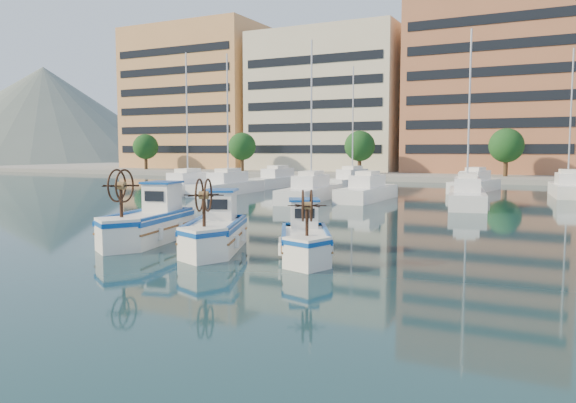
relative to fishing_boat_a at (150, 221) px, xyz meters
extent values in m
plane|color=#183C40|center=(4.23, -0.80, -0.82)|extent=(300.00, 300.00, 0.00)
cube|color=gray|center=(4.23, 66.20, -0.52)|extent=(180.00, 40.00, 0.60)
cube|color=tan|center=(-43.77, 64.20, 11.78)|extent=(24.00, 14.00, 24.00)
cube|color=black|center=(-43.77, 57.20, 11.78)|extent=(22.08, 0.12, 21.60)
cube|color=beige|center=(-18.77, 64.20, 10.28)|extent=(23.00, 14.00, 21.00)
cube|color=black|center=(-18.77, 57.20, 10.28)|extent=(21.16, 0.12, 18.90)
cube|color=#A86341|center=(5.23, 64.20, 12.28)|extent=(22.00, 14.00, 25.00)
cube|color=black|center=(5.23, 57.20, 12.28)|extent=(20.24, 0.12, 22.50)
cylinder|color=#3F2B19|center=(-45.77, 52.70, 0.68)|extent=(0.50, 0.50, 3.00)
sphere|color=#1C4E1E|center=(-45.77, 52.70, 3.38)|extent=(4.00, 4.00, 4.00)
cylinder|color=#3F2B19|center=(-27.77, 52.70, 0.68)|extent=(0.50, 0.50, 3.00)
sphere|color=#1C4E1E|center=(-27.77, 52.70, 3.38)|extent=(4.00, 4.00, 4.00)
cylinder|color=#3F2B19|center=(-9.77, 52.70, 0.68)|extent=(0.50, 0.50, 3.00)
sphere|color=#1C4E1E|center=(-9.77, 52.70, 3.38)|extent=(4.00, 4.00, 4.00)
cylinder|color=#3F2B19|center=(8.23, 52.70, 0.68)|extent=(0.50, 0.50, 3.00)
sphere|color=#1C4E1E|center=(8.23, 52.70, 3.38)|extent=(4.00, 4.00, 4.00)
cone|color=slate|center=(-135.77, 109.20, -0.82)|extent=(180.00, 180.00, 60.00)
cube|color=white|center=(-13.09, 20.04, -0.32)|extent=(2.57, 8.41, 1.00)
cylinder|color=silver|center=(-13.09, 20.04, 5.18)|extent=(0.12, 0.12, 11.00)
cube|color=white|center=(-10.41, 21.96, -0.32)|extent=(2.72, 9.44, 1.00)
cylinder|color=silver|center=(-10.41, 21.96, 5.18)|extent=(0.12, 0.12, 11.00)
cube|color=white|center=(-1.85, 19.81, -0.32)|extent=(3.33, 9.95, 1.00)
cylinder|color=silver|center=(-1.85, 19.81, 5.18)|extent=(0.12, 0.12, 11.00)
cube|color=white|center=(1.85, 21.55, -0.32)|extent=(2.26, 8.04, 1.00)
cube|color=white|center=(8.92, 21.08, -0.32)|extent=(3.80, 9.86, 1.00)
cylinder|color=silver|center=(8.92, 21.08, 5.18)|extent=(0.12, 0.12, 11.00)
cube|color=white|center=(-10.98, 31.94, -0.32)|extent=(2.38, 9.02, 1.00)
cube|color=white|center=(-3.62, 33.28, -0.32)|extent=(3.28, 8.08, 1.00)
cylinder|color=silver|center=(-3.62, 33.28, 5.18)|extent=(0.12, 0.12, 11.00)
cube|color=white|center=(7.54, 34.21, -0.32)|extent=(3.44, 9.02, 1.00)
cube|color=white|center=(14.87, 31.90, -0.32)|extent=(3.06, 7.53, 1.00)
cylinder|color=silver|center=(14.87, 31.90, 5.18)|extent=(0.12, 0.12, 11.00)
cube|color=white|center=(0.03, -0.15, -0.27)|extent=(2.76, 4.71, 1.10)
cube|color=#0C449E|center=(0.03, -0.15, 0.15)|extent=(2.84, 4.85, 0.17)
cube|color=blue|center=(0.03, -0.15, 0.08)|extent=(2.26, 4.19, 0.06)
cube|color=white|center=(-0.23, 1.09, 0.86)|extent=(1.41, 1.57, 1.16)
cube|color=#0C449E|center=(-0.23, 1.09, 1.49)|extent=(1.60, 1.76, 0.08)
cylinder|color=#331E14|center=(0.42, -2.00, 0.89)|extent=(0.13, 0.13, 1.22)
cylinder|color=brown|center=(0.42, -2.00, 1.54)|extent=(0.39, 0.36, 0.29)
torus|color=#331E14|center=(0.26, -2.03, 1.54)|extent=(0.32, 1.22, 1.23)
torus|color=#331E14|center=(0.57, -1.97, 1.54)|extent=(0.32, 1.22, 1.23)
cube|color=white|center=(3.46, -0.49, -0.32)|extent=(3.15, 4.39, 1.01)
cube|color=#0C449E|center=(3.46, -0.49, 0.07)|extent=(3.24, 4.53, 0.15)
cube|color=blue|center=(3.46, -0.49, 0.01)|extent=(2.64, 3.87, 0.06)
cube|color=white|center=(3.02, 0.58, 0.72)|extent=(1.46, 1.56, 1.06)
cube|color=#0C449E|center=(3.02, 0.58, 1.29)|extent=(1.64, 1.75, 0.08)
cylinder|color=#331E14|center=(4.13, -2.09, 0.75)|extent=(0.12, 0.12, 1.12)
cylinder|color=brown|center=(4.13, -2.09, 1.34)|extent=(0.39, 0.37, 0.27)
torus|color=#331E14|center=(3.99, -2.14, 1.34)|extent=(0.49, 1.07, 1.13)
torus|color=#331E14|center=(4.26, -2.03, 1.34)|extent=(0.49, 1.07, 1.13)
cube|color=white|center=(7.02, -0.31, -0.37)|extent=(3.02, 3.92, 0.90)
cube|color=#0C449E|center=(7.02, -0.31, -0.03)|extent=(3.12, 4.04, 0.14)
cube|color=blue|center=(7.02, -0.31, -0.08)|extent=(2.56, 3.45, 0.05)
cube|color=white|center=(6.55, 0.61, 0.56)|extent=(1.35, 1.43, 0.95)
cube|color=#0C449E|center=(6.55, 0.61, 1.07)|extent=(1.53, 1.60, 0.07)
cylinder|color=#331E14|center=(7.73, -1.69, 0.58)|extent=(0.10, 0.10, 1.00)
cylinder|color=brown|center=(7.73, -1.69, 1.12)|extent=(0.35, 0.34, 0.24)
torus|color=#331E14|center=(7.61, -1.75, 1.12)|extent=(0.51, 0.92, 1.01)
torus|color=#331E14|center=(7.84, -1.63, 1.12)|extent=(0.51, 0.92, 1.01)
camera|label=1|loc=(14.98, -17.43, 2.83)|focal=35.00mm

